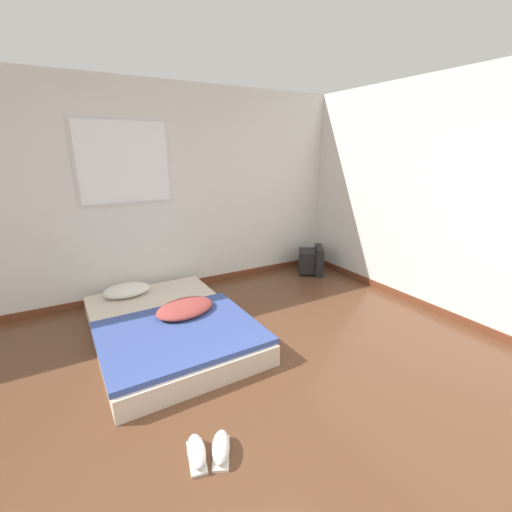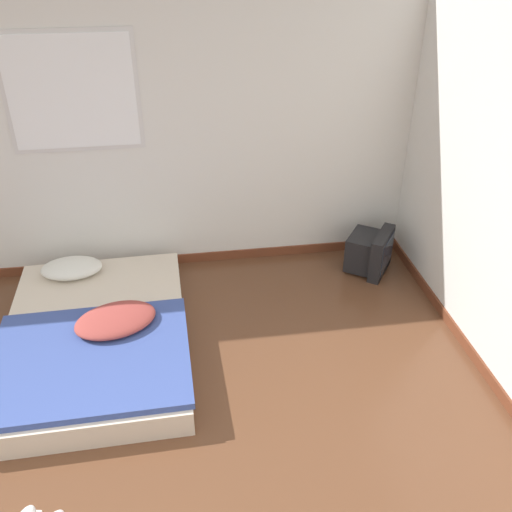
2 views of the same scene
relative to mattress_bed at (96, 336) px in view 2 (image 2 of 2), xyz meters
The scene contains 3 objects.
wall_back 1.68m from the mattress_bed, 90.06° to the left, with size 8.09×0.08×2.60m.
mattress_bed is the anchor object (origin of this frame).
crt_tv 2.58m from the mattress_bed, 17.80° to the left, with size 0.52×0.54×0.41m.
Camera 2 is at (0.71, -1.78, 2.94)m, focal length 40.00 mm.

